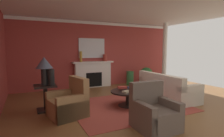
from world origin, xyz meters
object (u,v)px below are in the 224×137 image
object	(u,v)px
vase_on_side_table	(51,77)
potted_plant	(146,75)
armchair_facing_fireplace	(154,114)
vase_mantel_left	(81,57)
side_table	(45,96)
table_lamp	(44,65)
sofa	(166,90)
mantel_mirror	(92,48)
fireplace	(93,75)
coffee_table	(128,95)
vase_mantel_right	(105,58)
armchair_near_window	(69,104)
vase_tall_corner	(130,78)

from	to	relation	value
vase_on_side_table	potted_plant	world-z (taller)	vase_on_side_table
armchair_facing_fireplace	vase_mantel_left	xyz separation A→B (m)	(-0.26, 4.44, 1.04)
side_table	table_lamp	distance (m)	0.82
vase_mantel_left	sofa	bearing A→B (deg)	-52.37
potted_plant	mantel_mirror	bearing A→B (deg)	159.63
mantel_mirror	vase_on_side_table	bearing A→B (deg)	-128.48
mantel_mirror	sofa	size ratio (longest dim) A/B	0.55
fireplace	potted_plant	size ratio (longest dim) A/B	2.16
fireplace	potted_plant	xyz separation A→B (m)	(2.30, -0.73, -0.04)
coffee_table	armchair_facing_fireplace	bearing A→B (deg)	-100.26
sofa	armchair_facing_fireplace	xyz separation A→B (m)	(-1.87, -1.67, 0.01)
coffee_table	fireplace	bearing A→B (deg)	89.84
potted_plant	vase_mantel_right	bearing A→B (deg)	158.65
table_lamp	vase_on_side_table	distance (m)	0.36
mantel_mirror	side_table	bearing A→B (deg)	-131.81
armchair_near_window	coffee_table	size ratio (longest dim) A/B	0.95
vase_mantel_left	armchair_facing_fireplace	bearing A→B (deg)	-86.59
table_lamp	vase_on_side_table	bearing A→B (deg)	-38.66
sofa	potted_plant	distance (m)	2.21
mantel_mirror	coffee_table	world-z (taller)	mantel_mirror
sofa	potted_plant	xyz separation A→B (m)	(0.72, 2.08, 0.19)
sofa	vase_mantel_left	distance (m)	3.65
table_lamp	vase_tall_corner	world-z (taller)	table_lamp
side_table	vase_tall_corner	xyz separation A→B (m)	(3.90, 2.04, -0.08)
vase_mantel_left	side_table	bearing A→B (deg)	-125.79
table_lamp	vase_tall_corner	xyz separation A→B (m)	(3.90, 2.04, -0.91)
fireplace	vase_on_side_table	size ratio (longest dim) A/B	4.18
mantel_mirror	armchair_near_window	size ratio (longest dim) A/B	1.24
potted_plant	vase_mantel_left	bearing A→B (deg)	166.50
fireplace	coffee_table	world-z (taller)	fireplace
side_table	potted_plant	distance (m)	4.78
mantel_mirror	sofa	distance (m)	3.62
fireplace	vase_on_side_table	bearing A→B (deg)	-129.82
vase_on_side_table	armchair_near_window	bearing A→B (deg)	-60.43
side_table	potted_plant	bearing A→B (deg)	19.64
fireplace	vase_tall_corner	xyz separation A→B (m)	(1.70, -0.30, -0.22)
sofa	vase_mantel_left	xyz separation A→B (m)	(-2.14, 2.77, 1.05)
mantel_mirror	vase_on_side_table	distance (m)	3.39
armchair_near_window	armchair_facing_fireplace	world-z (taller)	same
armchair_near_window	vase_on_side_table	xyz separation A→B (m)	(-0.32, 0.56, 0.61)
armchair_facing_fireplace	table_lamp	size ratio (longest dim) A/B	1.27
sofa	vase_mantel_right	bearing A→B (deg)	110.50
sofa	vase_on_side_table	bearing A→B (deg)	174.40
vase_tall_corner	vase_mantel_right	size ratio (longest dim) A/B	2.11
sofa	armchair_near_window	xyz separation A→B (m)	(-3.32, -0.21, 0.01)
mantel_mirror	vase_mantel_left	distance (m)	0.67
armchair_near_window	vase_tall_corner	size ratio (longest dim) A/B	1.49
vase_mantel_left	potted_plant	distance (m)	3.06
vase_mantel_right	armchair_facing_fireplace	bearing A→B (deg)	-100.65
fireplace	side_table	xyz separation A→B (m)	(-2.20, -2.34, -0.14)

